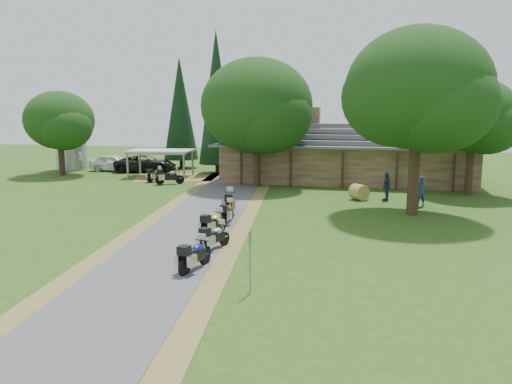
% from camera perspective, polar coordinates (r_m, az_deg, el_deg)
% --- Properties ---
extents(ground, '(120.00, 120.00, 0.00)m').
position_cam_1_polar(ground, '(21.32, -10.13, -6.70)').
color(ground, '#2A4D15').
rests_on(ground, ground).
extents(driveway, '(51.95, 51.95, 0.00)m').
position_cam_1_polar(driveway, '(25.09, -7.56, -4.24)').
color(driveway, '#4B4A4D').
rests_on(driveway, ground).
extents(lodge, '(21.40, 9.40, 4.90)m').
position_cam_1_polar(lodge, '(42.98, 10.26, 4.52)').
color(lodge, brown).
rests_on(lodge, ground).
extents(silo, '(3.15, 3.15, 6.16)m').
position_cam_1_polar(silo, '(54.12, -20.43, 5.67)').
color(silo, gray).
rests_on(silo, ground).
extents(carport, '(6.02, 4.39, 2.43)m').
position_cam_1_polar(carport, '(45.82, -10.80, 3.23)').
color(carport, silver).
rests_on(carport, ground).
extents(car_white_sedan, '(2.86, 6.28, 2.06)m').
position_cam_1_polar(car_white_sedan, '(51.35, -15.90, 3.45)').
color(car_white_sedan, white).
rests_on(car_white_sedan, ground).
extents(car_dark_suv, '(4.17, 6.89, 2.46)m').
position_cam_1_polar(car_dark_suv, '(49.89, -12.52, 3.66)').
color(car_dark_suv, black).
rests_on(car_dark_suv, ground).
extents(motorcycle_row_a, '(0.94, 1.89, 1.24)m').
position_cam_1_polar(motorcycle_row_a, '(18.56, -7.00, -7.02)').
color(motorcycle_row_a, navy).
rests_on(motorcycle_row_a, ground).
extents(motorcycle_row_b, '(1.10, 1.83, 1.19)m').
position_cam_1_polar(motorcycle_row_b, '(21.26, -4.73, -4.97)').
color(motorcycle_row_b, '#9EA1A6').
rests_on(motorcycle_row_b, ground).
extents(motorcycle_row_c, '(1.00, 1.90, 1.24)m').
position_cam_1_polar(motorcycle_row_c, '(23.65, -4.85, -3.47)').
color(motorcycle_row_c, yellow).
rests_on(motorcycle_row_c, ground).
extents(motorcycle_row_d, '(0.64, 1.82, 1.23)m').
position_cam_1_polar(motorcycle_row_d, '(26.14, -3.26, -2.25)').
color(motorcycle_row_d, '#CB4407').
rests_on(motorcycle_row_d, ground).
extents(motorcycle_row_e, '(1.10, 2.15, 1.40)m').
position_cam_1_polar(motorcycle_row_e, '(28.78, -3.05, -1.03)').
color(motorcycle_row_e, black).
rests_on(motorcycle_row_e, ground).
extents(motorcycle_carport_a, '(1.10, 1.90, 1.24)m').
position_cam_1_polar(motorcycle_carport_a, '(42.79, -11.38, 2.01)').
color(motorcycle_carport_a, '#F0C103').
rests_on(motorcycle_carport_a, ground).
extents(motorcycle_carport_b, '(2.09, 1.70, 1.41)m').
position_cam_1_polar(motorcycle_carport_b, '(40.89, -9.84, 1.85)').
color(motorcycle_carport_b, slate).
rests_on(motorcycle_carport_b, ground).
extents(person_a, '(0.77, 0.68, 2.23)m').
position_cam_1_polar(person_a, '(32.36, 18.33, 0.38)').
color(person_a, navy).
rests_on(person_a, ground).
extents(person_b, '(0.63, 0.52, 1.93)m').
position_cam_1_polar(person_b, '(31.58, 17.57, -0.06)').
color(person_b, navy).
rests_on(person_b, ground).
extents(person_c, '(0.65, 0.75, 2.23)m').
position_cam_1_polar(person_c, '(33.90, 14.71, 0.92)').
color(person_c, navy).
rests_on(person_c, ground).
extents(hay_bale, '(1.42, 1.41, 1.05)m').
position_cam_1_polar(hay_bale, '(33.77, 11.70, -0.02)').
color(hay_bale, olive).
rests_on(hay_bale, ground).
extents(sign_post, '(0.37, 0.06, 2.08)m').
position_cam_1_polar(sign_post, '(15.97, -0.69, -8.04)').
color(sign_post, gray).
rests_on(sign_post, ground).
extents(oak_lodge_left, '(8.63, 8.63, 10.11)m').
position_cam_1_polar(oak_lodge_left, '(38.85, 0.09, 8.04)').
color(oak_lodge_left, '#14350F').
rests_on(oak_lodge_left, ground).
extents(oak_lodge_right, '(5.97, 5.97, 8.99)m').
position_cam_1_polar(oak_lodge_right, '(37.84, 23.46, 6.44)').
color(oak_lodge_right, '#14350F').
rests_on(oak_lodge_right, ground).
extents(oak_driveway, '(7.92, 7.92, 11.37)m').
position_cam_1_polar(oak_driveway, '(29.20, 17.88, 8.52)').
color(oak_driveway, '#14350F').
rests_on(oak_driveway, ground).
extents(oak_silo, '(6.25, 6.25, 8.16)m').
position_cam_1_polar(oak_silo, '(49.47, -21.50, 6.51)').
color(oak_silo, '#14350F').
rests_on(oak_silo, ground).
extents(cedar_near, '(3.49, 3.49, 13.38)m').
position_cam_1_polar(cedar_near, '(47.73, -4.52, 10.17)').
color(cedar_near, black).
rests_on(cedar_near, ground).
extents(cedar_far, '(3.55, 3.55, 11.39)m').
position_cam_1_polar(cedar_far, '(52.56, -8.64, 8.90)').
color(cedar_far, black).
rests_on(cedar_far, ground).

